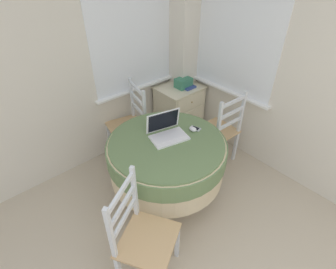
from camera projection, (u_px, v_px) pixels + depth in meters
corner_room_shell at (193, 76)px, 2.39m from camera, size 4.36×4.69×2.55m
round_dining_table at (167, 156)px, 2.59m from camera, size 1.16×1.16×0.74m
laptop at (167, 132)px, 2.53m from camera, size 0.40×0.34×0.24m
computer_mouse at (193, 129)px, 2.61m from camera, size 0.06×0.09×0.04m
cell_phone at (195, 128)px, 2.65m from camera, size 0.09×0.12×0.01m
dining_chair_near_back_window at (130, 124)px, 3.21m from camera, size 0.49×0.51×0.97m
dining_chair_near_right_window at (219, 131)px, 3.10m from camera, size 0.45×0.42×0.97m
dining_chair_camera_near at (142, 237)px, 1.98m from camera, size 0.58×0.57×0.97m
corner_cabinet at (179, 110)px, 3.70m from camera, size 0.58×0.49×0.71m
storage_box at (183, 83)px, 3.46m from camera, size 0.21×0.16×0.12m
book_on_cabinet at (186, 86)px, 3.50m from camera, size 0.16×0.25×0.02m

